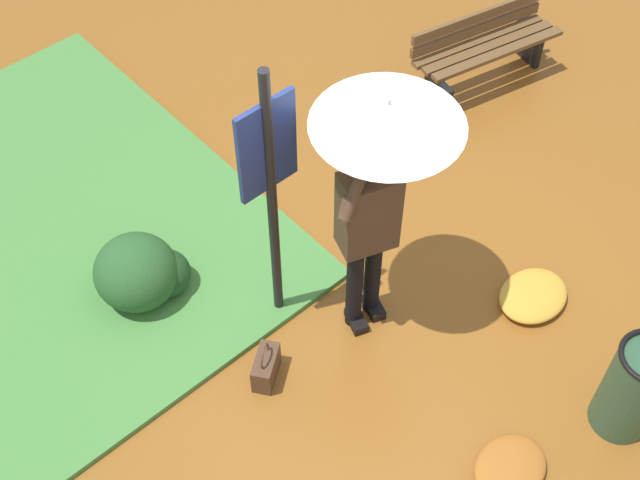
{
  "coord_description": "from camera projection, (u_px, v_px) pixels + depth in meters",
  "views": [
    {
      "loc": [
        -2.63,
        -2.48,
        5.33
      ],
      "look_at": [
        -0.21,
        0.23,
        0.85
      ],
      "focal_mm": 47.71,
      "sensor_mm": 36.0,
      "label": 1
    }
  ],
  "objects": [
    {
      "name": "ground_plane",
      "position": [
        361.0,
        314.0,
        6.41
      ],
      "size": [
        18.0,
        18.0,
        0.0
      ],
      "primitive_type": "plane",
      "color": "brown"
    },
    {
      "name": "person_with_umbrella",
      "position": [
        379.0,
        164.0,
        5.25
      ],
      "size": [
        0.96,
        0.96,
        2.04
      ],
      "color": "black",
      "rests_on": "ground_plane"
    },
    {
      "name": "info_sign_post",
      "position": [
        269.0,
        176.0,
        5.33
      ],
      "size": [
        0.44,
        0.07,
        2.3
      ],
      "color": "black",
      "rests_on": "ground_plane"
    },
    {
      "name": "handbag",
      "position": [
        266.0,
        367.0,
        5.97
      ],
      "size": [
        0.33,
        0.29,
        0.37
      ],
      "color": "#4C3323",
      "rests_on": "ground_plane"
    },
    {
      "name": "park_bench",
      "position": [
        484.0,
        50.0,
        7.75
      ],
      "size": [
        1.42,
        0.66,
        0.75
      ],
      "color": "black",
      "rests_on": "ground_plane"
    },
    {
      "name": "trash_bin",
      "position": [
        634.0,
        389.0,
        5.54
      ],
      "size": [
        0.42,
        0.42,
        0.83
      ],
      "color": "#2D5138",
      "rests_on": "ground_plane"
    },
    {
      "name": "shrub_cluster",
      "position": [
        142.0,
        272.0,
        6.33
      ],
      "size": [
        0.69,
        0.63,
        0.57
      ],
      "color": "#285628",
      "rests_on": "ground_plane"
    },
    {
      "name": "leaf_pile_near_person",
      "position": [
        533.0,
        296.0,
        6.44
      ],
      "size": [
        0.58,
        0.46,
        0.13
      ],
      "color": "gold",
      "rests_on": "ground_plane"
    },
    {
      "name": "leaf_pile_far_path",
      "position": [
        510.0,
        467.0,
        5.58
      ],
      "size": [
        0.53,
        0.43,
        0.12
      ],
      "color": "#A86023",
      "rests_on": "ground_plane"
    }
  ]
}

